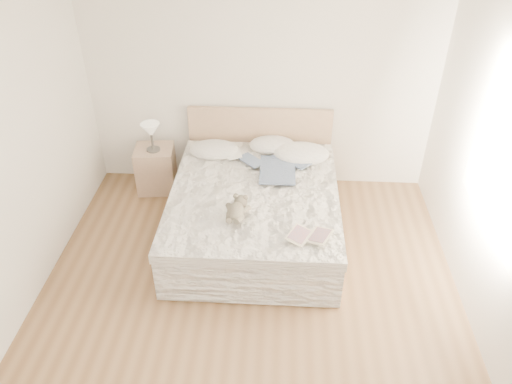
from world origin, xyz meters
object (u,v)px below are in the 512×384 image
(table_lamp, at_px, (151,131))
(nightstand, at_px, (156,169))
(teddy_bear, at_px, (236,216))
(childrens_book, at_px, (309,236))
(bed, at_px, (255,208))
(photo_book, at_px, (227,154))

(table_lamp, bearing_deg, nightstand, 106.72)
(table_lamp, xyz_separation_m, teddy_bear, (1.09, -1.31, -0.16))
(nightstand, distance_m, childrens_book, 2.41)
(nightstand, xyz_separation_m, teddy_bear, (1.10, -1.34, 0.37))
(bed, xyz_separation_m, photo_book, (-0.35, 0.57, 0.32))
(photo_book, relative_size, teddy_bear, 1.10)
(bed, relative_size, teddy_bear, 7.16)
(photo_book, distance_m, childrens_book, 1.65)
(childrens_book, relative_size, teddy_bear, 1.25)
(photo_book, bearing_deg, table_lamp, 155.68)
(childrens_book, bearing_deg, photo_book, 148.53)
(nightstand, relative_size, table_lamp, 1.62)
(photo_book, relative_size, childrens_book, 0.88)
(bed, height_order, nightstand, bed)
(nightstand, relative_size, teddy_bear, 1.87)
(table_lamp, distance_m, photo_book, 0.92)
(bed, bearing_deg, table_lamp, 149.61)
(bed, distance_m, childrens_book, 1.03)
(photo_book, bearing_deg, teddy_bear, -94.16)
(nightstand, bearing_deg, bed, -31.30)
(nightstand, relative_size, childrens_book, 1.49)
(teddy_bear, bearing_deg, photo_book, 108.00)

